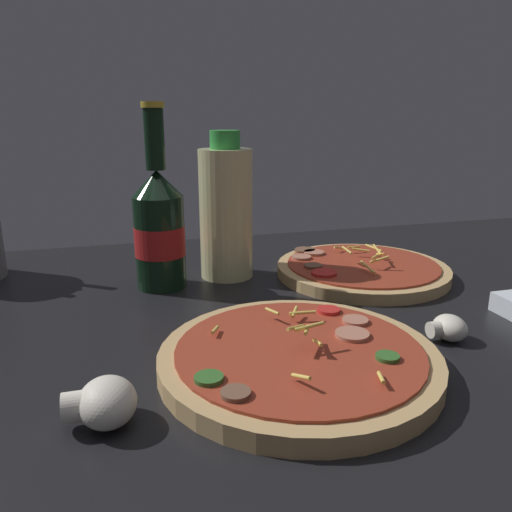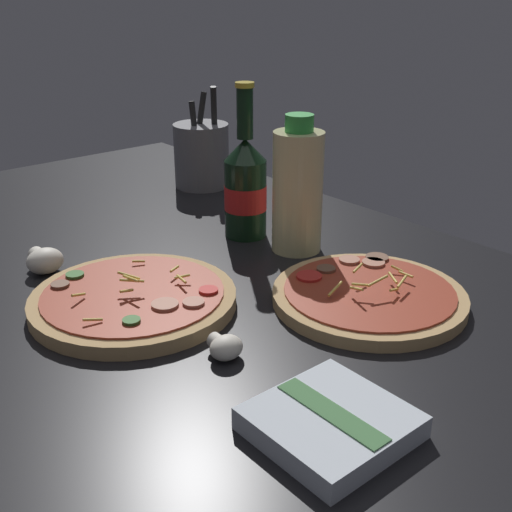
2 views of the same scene
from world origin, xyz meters
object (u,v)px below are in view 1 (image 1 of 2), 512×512
oil_bottle (226,212)px  mushroom_right (448,328)px  pizza_far (361,269)px  mushroom_left (104,403)px  pizza_near (299,358)px  beer_bottle (159,227)px

oil_bottle → mushroom_right: size_ratio=5.10×
pizza_far → oil_bottle: oil_bottle is taller
mushroom_left → mushroom_right: 36.61cm
pizza_near → mushroom_right: 18.00cm
oil_bottle → mushroom_left: 39.83cm
pizza_near → beer_bottle: size_ratio=1.07×
mushroom_right → oil_bottle: bearing=122.3°
pizza_far → oil_bottle: 22.56cm
mushroom_left → oil_bottle: bearing=62.7°
pizza_near → mushroom_right: bearing=4.4°
beer_bottle → mushroom_right: 39.66cm
pizza_near → pizza_far: 31.50cm
pizza_far → beer_bottle: size_ratio=1.02×
pizza_near → oil_bottle: (-0.32, 30.30, 8.94)cm
beer_bottle → oil_bottle: 10.42cm
pizza_far → mushroom_left: 47.66cm
pizza_near → mushroom_right: pizza_near is taller
pizza_near → beer_bottle: 30.94cm
pizza_far → mushroom_right: size_ratio=6.12×
pizza_far → beer_bottle: beer_bottle is taller
beer_bottle → mushroom_left: 34.06cm
pizza_near → mushroom_left: pizza_near is taller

